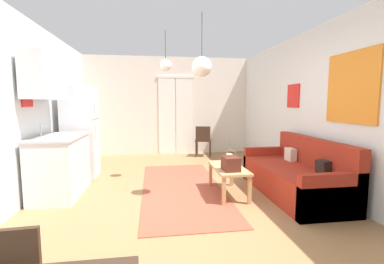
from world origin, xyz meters
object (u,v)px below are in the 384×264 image
object	(u,v)px
coffee_table	(228,171)
refrigerator	(81,132)
pendant_lamp_near	(202,67)
bamboo_vase	(229,159)
handbag	(231,163)
accent_chair	(203,139)
couch	(297,177)
pendant_lamp_far	(166,65)

from	to	relation	value
coffee_table	refrigerator	world-z (taller)	refrigerator
coffee_table	pendant_lamp_near	size ratio (longest dim) A/B	1.08
coffee_table	bamboo_vase	xyz separation A→B (m)	(0.04, 0.12, 0.15)
handbag	accent_chair	distance (m)	3.15
coffee_table	refrigerator	xyz separation A→B (m)	(-2.51, 1.42, 0.48)
refrigerator	handbag	bearing A→B (deg)	-33.62
coffee_table	pendant_lamp_near	world-z (taller)	pendant_lamp_near
refrigerator	pendant_lamp_near	distance (m)	2.81
couch	accent_chair	world-z (taller)	couch
refrigerator	pendant_lamp_far	world-z (taller)	pendant_lamp_far
handbag	pendant_lamp_near	distance (m)	1.44
handbag	pendant_lamp_near	bearing A→B (deg)	174.24
handbag	accent_chair	size ratio (longest dim) A/B	0.38
coffee_table	pendant_lamp_far	size ratio (longest dim) A/B	1.38
refrigerator	pendant_lamp_near	world-z (taller)	pendant_lamp_near
couch	coffee_table	distance (m)	1.07
handbag	pendant_lamp_far	bearing A→B (deg)	129.16
bamboo_vase	handbag	xyz separation A→B (m)	(-0.07, -0.34, 0.01)
couch	bamboo_vase	size ratio (longest dim) A/B	4.99
accent_chair	handbag	bearing A→B (deg)	101.22
pendant_lamp_near	pendant_lamp_far	distance (m)	1.14
coffee_table	bamboo_vase	size ratio (longest dim) A/B	2.36
pendant_lamp_near	pendant_lamp_far	xyz separation A→B (m)	(-0.45, 1.03, 0.15)
handbag	refrigerator	bearing A→B (deg)	146.38
pendant_lamp_far	couch	bearing A→B (deg)	-26.97
couch	bamboo_vase	distance (m)	1.08
accent_chair	pendant_lamp_far	world-z (taller)	pendant_lamp_far
handbag	refrigerator	xyz separation A→B (m)	(-2.48, 1.65, 0.32)
coffee_table	bamboo_vase	distance (m)	0.20
accent_chair	refrigerator	bearing A→B (deg)	43.98
accent_chair	pendant_lamp_near	world-z (taller)	pendant_lamp_near
couch	handbag	world-z (taller)	couch
coffee_table	pendant_lamp_near	xyz separation A→B (m)	(-0.46, -0.18, 1.54)
couch	pendant_lamp_far	xyz separation A→B (m)	(-1.96, 1.00, 1.79)
handbag	accent_chair	bearing A→B (deg)	86.51
coffee_table	refrigerator	distance (m)	2.92
refrigerator	pendant_lamp_near	xyz separation A→B (m)	(2.05, -1.60, 1.06)
pendant_lamp_near	pendant_lamp_far	world-z (taller)	same
coffee_table	pendant_lamp_near	distance (m)	1.62
bamboo_vase	pendant_lamp_far	bearing A→B (deg)	142.18
pendant_lamp_far	handbag	bearing A→B (deg)	-50.84
couch	handbag	size ratio (longest dim) A/B	6.50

